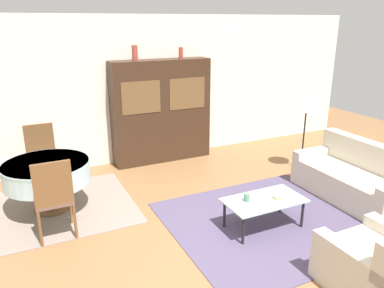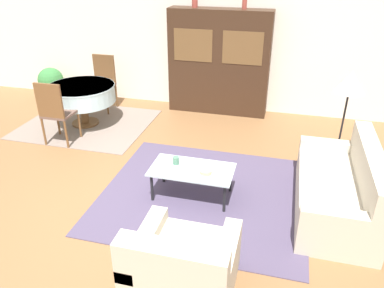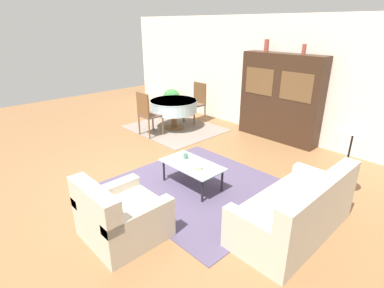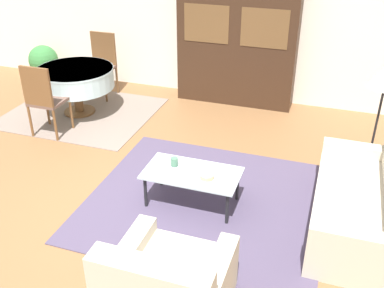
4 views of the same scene
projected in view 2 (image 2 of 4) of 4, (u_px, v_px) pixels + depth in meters
ground_plane at (123, 207)px, 4.61m from camera, size 14.00×14.00×0.00m
wall_back at (195, 37)px, 7.11m from camera, size 10.00×0.06×2.70m
area_rug at (204, 194)px, 4.84m from camera, size 2.59×2.37×0.01m
dining_rug at (87, 124)px, 6.82m from camera, size 2.21×1.88×0.01m
couch at (340, 190)px, 4.38m from camera, size 0.84×1.75×0.85m
armchair at (182, 269)px, 3.30m from camera, size 0.90×0.90×0.82m
coffee_table at (192, 172)px, 4.64m from camera, size 1.03×0.57×0.39m
display_cabinet at (219, 63)px, 6.96m from camera, size 1.87×0.39×1.92m
dining_table at (82, 94)px, 6.57m from camera, size 1.17×1.17×0.72m
dining_chair_near at (55, 110)px, 5.86m from camera, size 0.44×0.44×1.04m
dining_chair_far at (103, 80)px, 7.26m from camera, size 0.44×0.44×1.04m
floor_lamp at (350, 86)px, 5.04m from camera, size 0.41×0.41×1.39m
cup at (176, 161)px, 4.71m from camera, size 0.08×0.08×0.10m
bowl at (206, 172)px, 4.53m from camera, size 0.15×0.15×0.04m
vase_tall at (195, 0)px, 6.57m from camera, size 0.10×0.10×0.26m
vase_short at (245, 3)px, 6.39m from camera, size 0.08×0.08×0.20m
potted_plant at (51, 82)px, 7.85m from camera, size 0.52×0.52×0.67m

